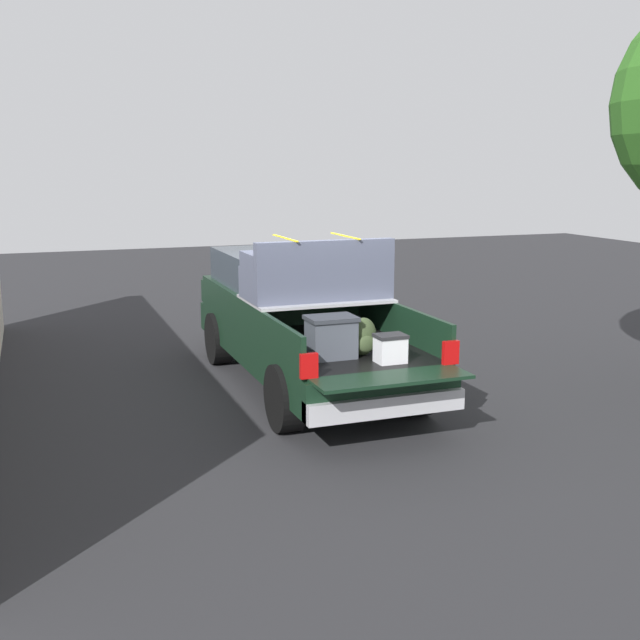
{
  "coord_description": "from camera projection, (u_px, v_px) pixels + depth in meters",
  "views": [
    {
      "loc": [
        -10.38,
        3.63,
        3.19
      ],
      "look_at": [
        -0.6,
        0.0,
        1.1
      ],
      "focal_mm": 43.71,
      "sensor_mm": 36.0,
      "label": 1
    }
  ],
  "objects": [
    {
      "name": "pickup_truck",
      "position": [
        297.0,
        317.0,
        11.55
      ],
      "size": [
        6.05,
        2.06,
        2.23
      ],
      "color": "black",
      "rests_on": "ground_plane"
    },
    {
      "name": "ground_plane",
      "position": [
        306.0,
        386.0,
        11.41
      ],
      "size": [
        40.0,
        40.0,
        0.0
      ],
      "primitive_type": "plane",
      "color": "#262628"
    }
  ]
}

